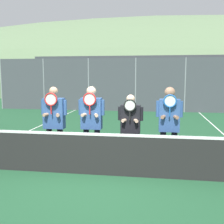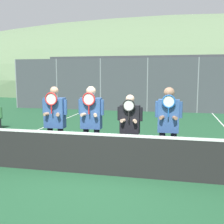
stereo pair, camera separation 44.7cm
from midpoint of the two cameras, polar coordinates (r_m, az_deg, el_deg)
The scene contains 12 objects.
ground_plane at distance 6.14m, azimuth -4.58°, elevation -12.66°, with size 120.00×120.00×0.00m, color #1E4C2D.
hill_distant at distance 54.11m, azimuth 7.38°, elevation 5.36°, with size 115.08×63.93×22.38m.
clubhouse_building at distance 23.47m, azimuth 7.15°, elevation 6.72°, with size 17.48×5.50×3.48m.
fence_back at distance 16.19m, azimuth 4.02°, elevation 5.53°, with size 16.68×0.06×3.06m.
tennis_net at distance 5.99m, azimuth -4.63°, elevation -8.44°, with size 9.63×0.09×1.01m.
court_line_left_sideline at distance 10.14m, azimuth -20.61°, elevation -4.94°, with size 0.05×16.00×0.01m, color white.
player_leftmost at distance 6.65m, azimuth -13.57°, elevation -1.54°, with size 0.61×0.34×1.85m.
player_center_left at distance 6.42m, azimuth -6.18°, elevation -1.53°, with size 0.60×0.34×1.86m.
player_center_right at distance 6.36m, azimuth 1.76°, elevation -2.72°, with size 0.57×0.34×1.68m.
player_rightmost at distance 6.18m, azimuth 9.51°, elevation -1.96°, with size 0.58×0.34×1.86m.
car_far_left at distance 18.97m, azimuth -6.76°, elevation 3.78°, with size 4.80×2.08×1.65m.
car_left_of_center at distance 18.38m, azimuth 10.19°, elevation 3.83°, with size 4.56×2.01×1.84m.
Camera 1 is at (1.13, -5.64, 2.13)m, focal length 45.00 mm.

